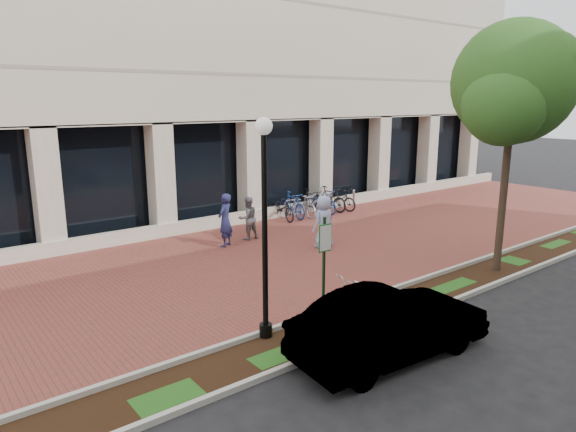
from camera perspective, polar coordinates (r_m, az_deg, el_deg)
ground at (r=17.15m, az=-0.54°, el=-4.26°), size 120.00×120.00×0.00m
brick_plaza at (r=17.15m, az=-0.54°, el=-4.25°), size 40.00×9.00×0.01m
planting_strip at (r=13.61m, az=13.23°, el=-9.26°), size 40.00×1.50×0.01m
curb_plaza_side at (r=14.03m, az=10.84°, el=-8.22°), size 40.00×0.12×0.12m
curb_street_side at (r=13.17m, az=15.81°, el=-9.91°), size 40.00×0.12×0.12m
parking_sign at (r=11.29m, az=4.05°, el=-4.81°), size 0.34×0.07×2.58m
lamppost at (r=10.59m, az=-2.62°, el=-0.26°), size 0.36×0.36×4.71m
street_tree at (r=16.15m, az=23.75°, el=12.65°), size 4.13×3.44×7.23m
locked_bicycle at (r=11.66m, az=4.77°, el=-9.95°), size 2.08×0.84×1.07m
pedestrian_left at (r=17.96m, az=-7.00°, el=-0.47°), size 0.82×0.74×1.88m
pedestrian_mid at (r=18.80m, az=-4.48°, el=-0.24°), size 0.79×0.62×1.60m
pedestrian_right at (r=17.80m, az=3.99°, el=-0.61°), size 0.95×0.67×1.83m
bollard at (r=24.66m, az=7.30°, el=1.98°), size 0.12×0.12×0.87m
bike_rack_cluster at (r=22.92m, az=2.62°, el=1.49°), size 4.28×2.06×1.15m
sedan_near_curb at (r=10.58m, az=11.38°, el=-11.68°), size 4.37×1.84×1.40m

